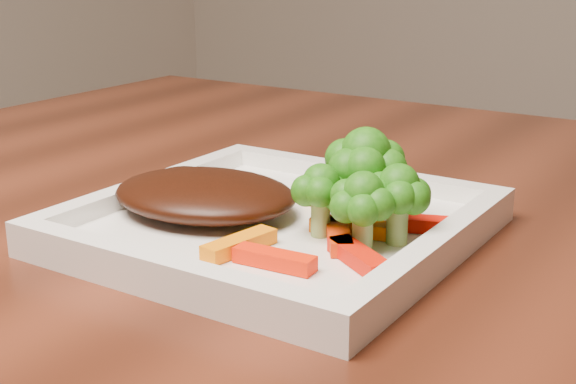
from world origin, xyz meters
The scene contains 13 objects.
plate centered at (-0.19, -0.11, 0.76)m, with size 0.27×0.27×0.01m, color white.
steak centered at (-0.25, -0.12, 0.78)m, with size 0.15×0.11×0.03m, color black.
broccoli_0 centered at (-0.14, -0.08, 0.80)m, with size 0.07×0.07×0.07m, color #397313, non-canonical shape.
broccoli_1 centered at (-0.10, -0.10, 0.79)m, with size 0.05×0.05×0.06m, color #2D6F12, non-canonical shape.
broccoli_2 centered at (-0.11, -0.13, 0.79)m, with size 0.05×0.05×0.06m, color #186310, non-canonical shape.
broccoli_3 centered at (-0.15, -0.12, 0.79)m, with size 0.05×0.05×0.06m, color #356911, non-canonical shape.
carrot_0 centered at (-0.15, -0.18, 0.77)m, with size 0.05×0.01×0.01m, color #FF2204.
carrot_1 centered at (-0.10, -0.15, 0.77)m, with size 0.06×0.02×0.01m, color red.
carrot_2 centered at (-0.18, -0.17, 0.77)m, with size 0.06×0.02×0.01m, color orange.
carrot_3 centered at (-0.09, -0.07, 0.77)m, with size 0.06×0.02×0.01m, color red.
carrot_4 centered at (-0.18, -0.04, 0.77)m, with size 0.05×0.01×0.01m, color orange.
carrot_5 centered at (-0.13, -0.12, 0.77)m, with size 0.06×0.02×0.01m, color red.
carrot_6 centered at (-0.14, -0.10, 0.77)m, with size 0.06×0.02×0.01m, color #FC6204.
Camera 1 is at (0.12, -0.58, 0.96)m, focal length 50.00 mm.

